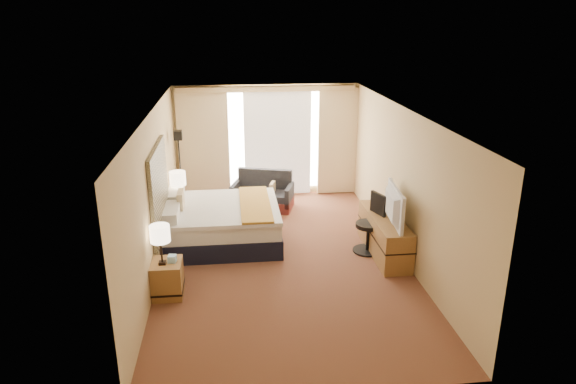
{
  "coord_description": "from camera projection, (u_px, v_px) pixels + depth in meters",
  "views": [
    {
      "loc": [
        -0.84,
        -8.16,
        4.05
      ],
      "look_at": [
        0.14,
        0.4,
        1.09
      ],
      "focal_mm": 32.0,
      "sensor_mm": 36.0,
      "label": 1
    }
  ],
  "objects": [
    {
      "name": "floor_lamp",
      "position": [
        179.0,
        156.0,
        10.6
      ],
      "size": [
        0.23,
        0.23,
        1.85
      ],
      "color": "black",
      "rests_on": "floor"
    },
    {
      "name": "loveseat",
      "position": [
        263.0,
        196.0,
        11.4
      ],
      "size": [
        1.46,
        1.06,
        0.82
      ],
      "rotation": [
        0.0,
        0.0,
        -0.3
      ],
      "color": "maroon",
      "rests_on": "floor"
    },
    {
      "name": "headboard",
      "position": [
        159.0,
        190.0,
        8.62
      ],
      "size": [
        0.06,
        1.85,
        1.5
      ],
      "primitive_type": "cube",
      "color": "black",
      "rests_on": "wall_left"
    },
    {
      "name": "television",
      "position": [
        389.0,
        206.0,
        8.66
      ],
      "size": [
        0.26,
        1.12,
        0.64
      ],
      "primitive_type": "imported",
      "rotation": [
        0.0,
        0.0,
        1.47
      ],
      "color": "black",
      "rests_on": "media_dresser"
    },
    {
      "name": "tissue_box",
      "position": [
        172.0,
        259.0,
        7.7
      ],
      "size": [
        0.13,
        0.13,
        0.11
      ],
      "primitive_type": "cube",
      "rotation": [
        0.0,
        0.0,
        -0.11
      ],
      "color": "#8DBDDA",
      "rests_on": "nightstand_left"
    },
    {
      "name": "window",
      "position": [
        277.0,
        140.0,
        11.93
      ],
      "size": [
        2.3,
        0.02,
        2.3
      ],
      "primitive_type": "cube",
      "color": "silver",
      "rests_on": "wall_back"
    },
    {
      "name": "floor",
      "position": [
        283.0,
        258.0,
        9.07
      ],
      "size": [
        4.2,
        7.0,
        0.02
      ],
      "primitive_type": "cube",
      "color": "#551818",
      "rests_on": "ground"
    },
    {
      "name": "nightstand_left",
      "position": [
        168.0,
        279.0,
        7.79
      ],
      "size": [
        0.45,
        0.52,
        0.55
      ],
      "primitive_type": "cube",
      "color": "olive",
      "rests_on": "floor"
    },
    {
      "name": "curtains",
      "position": [
        267.0,
        137.0,
        11.8
      ],
      "size": [
        4.12,
        0.19,
        2.56
      ],
      "color": "beige",
      "rests_on": "floor"
    },
    {
      "name": "wall_back",
      "position": [
        267.0,
        141.0,
        11.94
      ],
      "size": [
        4.2,
        0.02,
        2.6
      ],
      "primitive_type": "cube",
      "color": "tan",
      "rests_on": "ground"
    },
    {
      "name": "wall_right",
      "position": [
        403.0,
        184.0,
        8.88
      ],
      "size": [
        0.02,
        7.0,
        2.6
      ],
      "primitive_type": "cube",
      "color": "tan",
      "rests_on": "ground"
    },
    {
      "name": "media_dresser",
      "position": [
        384.0,
        235.0,
        9.16
      ],
      "size": [
        0.5,
        1.8,
        0.7
      ],
      "primitive_type": "cube",
      "color": "olive",
      "rests_on": "floor"
    },
    {
      "name": "bed",
      "position": [
        222.0,
        223.0,
        9.63
      ],
      "size": [
        2.12,
        1.93,
        1.03
      ],
      "color": "black",
      "rests_on": "floor"
    },
    {
      "name": "ceiling",
      "position": [
        282.0,
        112.0,
        8.23
      ],
      "size": [
        4.2,
        7.0,
        0.02
      ],
      "primitive_type": "cube",
      "color": "white",
      "rests_on": "wall_back"
    },
    {
      "name": "lamp_right",
      "position": [
        178.0,
        179.0,
        9.94
      ],
      "size": [
        0.31,
        0.31,
        0.66
      ],
      "color": "black",
      "rests_on": "nightstand_right"
    },
    {
      "name": "wall_front",
      "position": [
        317.0,
        294.0,
        5.36
      ],
      "size": [
        4.2,
        0.02,
        2.6
      ],
      "primitive_type": "cube",
      "color": "tan",
      "rests_on": "ground"
    },
    {
      "name": "wall_left",
      "position": [
        155.0,
        193.0,
        8.42
      ],
      "size": [
        0.02,
        7.0,
        2.6
      ],
      "primitive_type": "cube",
      "color": "tan",
      "rests_on": "ground"
    },
    {
      "name": "telephone",
      "position": [
        181.0,
        204.0,
        10.01
      ],
      "size": [
        0.21,
        0.18,
        0.07
      ],
      "primitive_type": "cube",
      "rotation": [
        0.0,
        0.0,
        -0.21
      ],
      "color": "black",
      "rests_on": "nightstand_right"
    },
    {
      "name": "lamp_left",
      "position": [
        160.0,
        234.0,
        7.49
      ],
      "size": [
        0.3,
        0.3,
        0.62
      ],
      "color": "black",
      "rests_on": "nightstand_left"
    },
    {
      "name": "nightstand_right",
      "position": [
        181.0,
        218.0,
        10.14
      ],
      "size": [
        0.45,
        0.52,
        0.55
      ],
      "primitive_type": "cube",
      "color": "olive",
      "rests_on": "floor"
    },
    {
      "name": "desk_chair",
      "position": [
        371.0,
        226.0,
        9.2
      ],
      "size": [
        0.54,
        0.53,
        1.08
      ],
      "rotation": [
        0.0,
        0.0,
        0.34
      ],
      "color": "black",
      "rests_on": "floor"
    }
  ]
}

